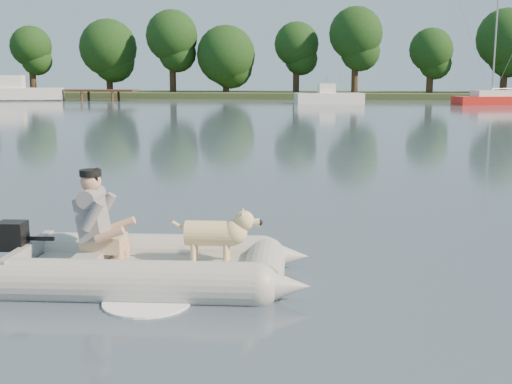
# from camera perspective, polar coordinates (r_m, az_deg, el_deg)

# --- Properties ---
(water) EXTENTS (160.00, 160.00, 0.00)m
(water) POSITION_cam_1_polar(r_m,az_deg,el_deg) (8.01, -4.52, -7.47)
(water) COLOR slate
(water) RESTS_ON ground
(shore_bank) EXTENTS (160.00, 12.00, 0.70)m
(shore_bank) POSITION_cam_1_polar(r_m,az_deg,el_deg) (69.53, 5.59, 8.55)
(shore_bank) COLOR #47512D
(shore_bank) RESTS_ON water
(dock) EXTENTS (18.00, 2.00, 1.04)m
(dock) POSITION_cam_1_polar(r_m,az_deg,el_deg) (65.56, -18.24, 8.21)
(dock) COLOR #4C331E
(dock) RESTS_ON water
(treeline) EXTENTS (71.02, 7.35, 9.27)m
(treeline) POSITION_cam_1_polar(r_m,az_deg,el_deg) (68.85, 2.48, 12.92)
(treeline) COLOR #332316
(treeline) RESTS_ON shore_bank
(dinghy) EXTENTS (4.80, 3.20, 1.43)m
(dinghy) POSITION_cam_1_polar(r_m,az_deg,el_deg) (7.73, -9.11, -3.48)
(dinghy) COLOR gray
(dinghy) RESTS_ON water
(man) EXTENTS (0.79, 0.69, 1.12)m
(man) POSITION_cam_1_polar(r_m,az_deg,el_deg) (7.93, -14.20, -1.92)
(man) COLOR slate
(man) RESTS_ON dinghy
(dog) EXTENTS (0.99, 0.40, 0.65)m
(dog) POSITION_cam_1_polar(r_m,az_deg,el_deg) (7.69, -4.10, -4.07)
(dog) COLOR tan
(dog) RESTS_ON dinghy
(outboard_motor) EXTENTS (0.45, 0.33, 0.82)m
(outboard_motor) POSITION_cam_1_polar(r_m,az_deg,el_deg) (8.35, -20.75, -5.08)
(outboard_motor) COLOR black
(outboard_motor) RESTS_ON dinghy
(cabin_cruiser) EXTENTS (9.66, 5.89, 2.82)m
(cabin_cruiser) POSITION_cam_1_polar(r_m,az_deg,el_deg) (65.18, -20.65, 8.65)
(cabin_cruiser) COLOR white
(cabin_cruiser) RESTS_ON water
(motorboat) EXTENTS (6.21, 3.42, 2.48)m
(motorboat) POSITION_cam_1_polar(r_m,az_deg,el_deg) (55.17, 6.53, 8.97)
(motorboat) COLOR white
(motorboat) RESTS_ON water
(sailboat) EXTENTS (7.28, 3.96, 9.59)m
(sailboat) POSITION_cam_1_polar(r_m,az_deg,el_deg) (56.57, 20.53, 7.70)
(sailboat) COLOR red
(sailboat) RESTS_ON water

